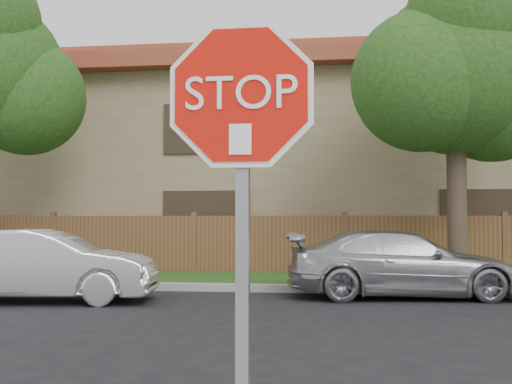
# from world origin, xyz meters

# --- Properties ---
(far_curb) EXTENTS (70.00, 0.30, 0.15)m
(far_curb) POSITION_xyz_m (0.00, 8.15, 0.07)
(far_curb) COLOR gray
(far_curb) RESTS_ON ground
(grass_strip) EXTENTS (70.00, 3.00, 0.12)m
(grass_strip) POSITION_xyz_m (0.00, 9.80, 0.06)
(grass_strip) COLOR #1E4714
(grass_strip) RESTS_ON ground
(fence) EXTENTS (70.00, 0.12, 1.60)m
(fence) POSITION_xyz_m (0.00, 11.40, 0.80)
(fence) COLOR brown
(fence) RESTS_ON ground
(apartment_building) EXTENTS (35.20, 9.20, 7.20)m
(apartment_building) POSITION_xyz_m (0.00, 17.00, 3.53)
(apartment_building) COLOR #857252
(apartment_building) RESTS_ON ground
(tree_mid) EXTENTS (4.80, 3.90, 7.35)m
(tree_mid) POSITION_xyz_m (2.52, 9.57, 4.87)
(tree_mid) COLOR #382B21
(tree_mid) RESTS_ON ground
(stop_sign) EXTENTS (1.01, 0.13, 2.55)m
(stop_sign) POSITION_xyz_m (-0.81, -1.48, 1.83)
(stop_sign) COLOR gray
(stop_sign) RESTS_ON sidewalk_near
(sedan_left) EXTENTS (4.19, 1.92, 1.33)m
(sedan_left) POSITION_xyz_m (-5.60, 6.14, 0.67)
(sedan_left) COLOR silver
(sedan_left) RESTS_ON ground
(sedan_right) EXTENTS (4.65, 2.29, 1.30)m
(sedan_right) POSITION_xyz_m (1.01, 7.60, 0.65)
(sedan_right) COLOR #A3A5AA
(sedan_right) RESTS_ON ground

